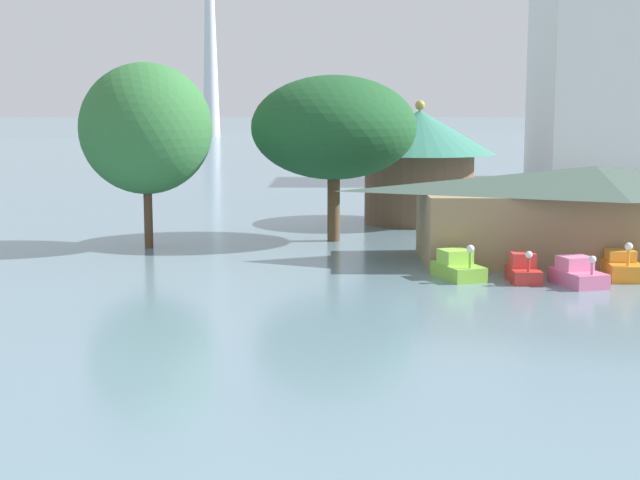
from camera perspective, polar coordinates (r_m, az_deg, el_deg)
pedal_boat_lime at (r=43.85m, az=8.63°, el=-1.69°), size 2.46×3.24×1.79m
pedal_boat_red at (r=43.68m, az=12.64°, el=-1.85°), size 1.32×2.44×1.59m
pedal_boat_pink at (r=43.37m, az=15.85°, el=-2.06°), size 2.32×3.09×1.54m
pedal_boat_orange at (r=45.74m, az=18.39°, el=-1.60°), size 1.73×3.07×1.90m
boathouse at (r=50.15m, az=16.81°, el=1.71°), size 19.51×8.53×5.06m
green_roof_pavilion at (r=64.72m, az=6.25°, el=5.16°), size 10.74×10.74×8.65m
shoreline_tree_tall_left at (r=53.28m, az=-10.87°, el=6.87°), size 7.58×7.58×10.67m
shoreline_tree_mid at (r=55.21m, az=0.87°, el=7.06°), size 10.01×10.01×10.07m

